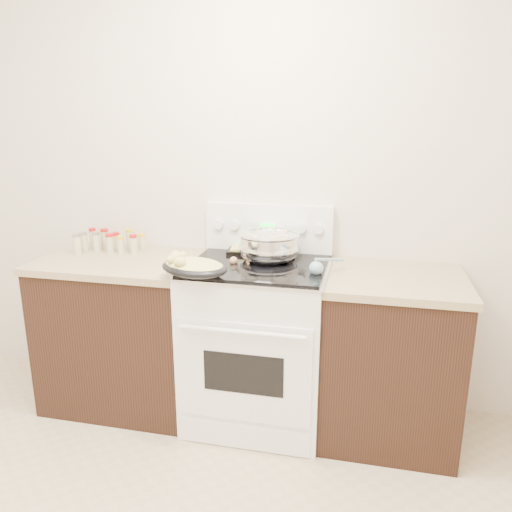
# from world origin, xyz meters

# --- Properties ---
(room_shell) EXTENTS (4.10, 3.60, 2.75)m
(room_shell) POSITION_xyz_m (0.00, 0.00, 1.70)
(room_shell) COLOR beige
(room_shell) RESTS_ON ground
(counter_left) EXTENTS (0.93, 0.67, 0.92)m
(counter_left) POSITION_xyz_m (-0.48, 1.43, 0.46)
(counter_left) COLOR black
(counter_left) RESTS_ON ground
(counter_right) EXTENTS (0.73, 0.67, 0.92)m
(counter_right) POSITION_xyz_m (1.08, 1.43, 0.46)
(counter_right) COLOR black
(counter_right) RESTS_ON ground
(kitchen_range) EXTENTS (0.78, 0.73, 1.22)m
(kitchen_range) POSITION_xyz_m (0.35, 1.42, 0.49)
(kitchen_range) COLOR white
(kitchen_range) RESTS_ON ground
(mixing_bowl) EXTENTS (0.41, 0.41, 0.20)m
(mixing_bowl) POSITION_xyz_m (0.39, 1.51, 1.02)
(mixing_bowl) COLOR silver
(mixing_bowl) RESTS_ON kitchen_range
(roasting_pan) EXTENTS (0.43, 0.36, 0.12)m
(roasting_pan) POSITION_xyz_m (0.08, 1.14, 0.99)
(roasting_pan) COLOR black
(roasting_pan) RESTS_ON kitchen_range
(baking_sheet) EXTENTS (0.43, 0.32, 0.06)m
(baking_sheet) POSITION_xyz_m (0.31, 1.70, 0.96)
(baking_sheet) COLOR black
(baking_sheet) RESTS_ON kitchen_range
(wooden_spoon) EXTENTS (0.12, 0.26, 0.04)m
(wooden_spoon) POSITION_xyz_m (0.23, 1.44, 0.95)
(wooden_spoon) COLOR tan
(wooden_spoon) RESTS_ON kitchen_range
(blue_ladle) EXTENTS (0.17, 0.23, 0.09)m
(blue_ladle) POSITION_xyz_m (0.69, 1.33, 0.97)
(blue_ladle) COLOR #79A1B5
(blue_ladle) RESTS_ON kitchen_range
(spice_jars) EXTENTS (0.38, 0.23, 0.13)m
(spice_jars) POSITION_xyz_m (-0.63, 1.57, 0.98)
(spice_jars) COLOR #BFB28C
(spice_jars) RESTS_ON counter_left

